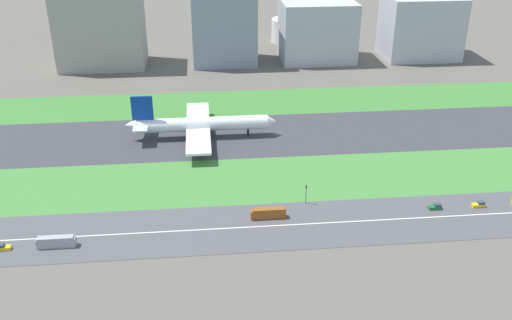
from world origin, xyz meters
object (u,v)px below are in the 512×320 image
bus_1 (56,242)px  office_tower (317,31)px  car_2 (3,247)px  hangar_building (224,21)px  fuel_tank_west (289,30)px  airliner (199,124)px  terminal_building (100,22)px  car_0 (436,207)px  traffic_light (306,193)px  car_1 (479,204)px  bus_0 (268,213)px  cargo_warehouse (421,27)px

bus_1 → office_tower: (117.69, 192.00, 16.06)m
car_2 → hangar_building: 208.12m
fuel_tank_west → hangar_building: bearing=-136.1°
airliner → bus_1: bearing=-119.4°
airliner → terminal_building: terminal_building is taller
fuel_tank_west → car_0: bearing=-86.0°
car_0 → fuel_tank_west: size_ratio=0.18×
traffic_light → hangar_building: bearing=96.4°
bus_1 → terminal_building: size_ratio=0.22×
airliner → fuel_tank_west: size_ratio=2.67×
traffic_light → car_1: bearing=-7.8°
car_1 → hangar_building: (-78.10, 182.00, 24.21)m
car_2 → traffic_light: traffic_light is taller
bus_1 → bus_0: bearing=-171.4°
car_0 → hangar_building: size_ratio=0.09×
terminal_building → cargo_warehouse: size_ratio=1.16×
car_0 → bus_1: (-123.37, -10.00, 0.90)m
hangar_building → cargo_warehouse: (122.41, 0.00, -6.36)m
car_0 → terminal_building: (-135.21, 182.00, 25.22)m
car_2 → terminal_building: size_ratio=0.08×
airliner → office_tower: bearing=57.1°
airliner → bus_0: (22.11, -68.00, -4.41)m
car_0 → office_tower: size_ratio=0.10×
airliner → bus_1: airliner is taller
terminal_building → cargo_warehouse: 195.06m
fuel_tank_west → car_2: bearing=-117.5°
car_0 → fuel_tank_west: (-15.86, 227.00, 6.84)m
bus_0 → office_tower: 189.85m
airliner → office_tower: (73.71, 114.00, 11.64)m
hangar_building → office_tower: hangar_building is taller
car_1 → bus_0: bearing=-180.0°
car_0 → traffic_light: 44.17m
bus_0 → car_2: bearing=-173.0°
airliner → fuel_tank_west: 171.23m
traffic_light → terminal_building: (-91.90, 174.01, 21.85)m
airliner → cargo_warehouse: 180.28m
bus_0 → hangar_building: bearing=91.7°
fuel_tank_west → traffic_light: bearing=-97.1°
traffic_light → terminal_building: terminal_building is taller
office_tower → bus_1: bearing=-121.5°
traffic_light → hangar_building: hangar_building is taller
car_1 → hangar_building: 199.53m
car_0 → bus_1: 123.77m
car_1 → hangar_building: bearing=113.2°
traffic_light → office_tower: office_tower is taller
bus_1 → cargo_warehouse: bearing=-133.6°
fuel_tank_west → cargo_warehouse: bearing=-30.8°
bus_0 → airliner: bearing=108.0°
car_0 → traffic_light: bearing=169.5°
bus_0 → hangar_building: hangar_building is taller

